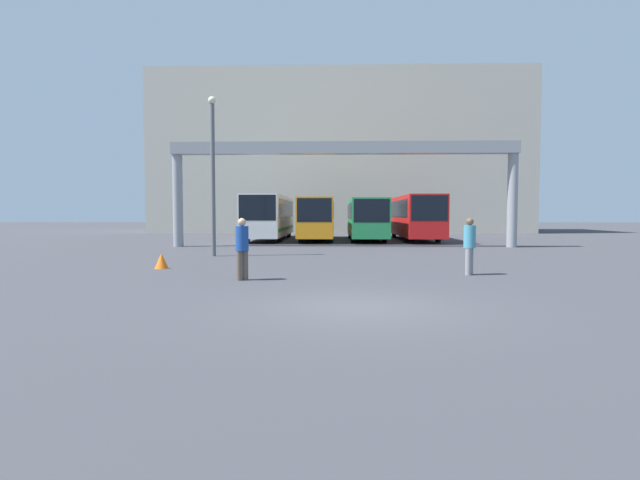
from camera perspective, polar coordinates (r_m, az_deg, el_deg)
ground_plane at (r=10.83m, az=4.51°, el=-7.64°), size 200.00×200.00×0.00m
building_backdrop at (r=55.95m, az=2.23°, el=9.50°), size 39.08×12.00×16.53m
overhead_gantry at (r=29.96m, az=2.71°, el=8.94°), size 20.53×0.80×6.22m
bus_slot_0 at (r=38.33m, az=-5.76°, el=2.89°), size 2.63×12.45×3.29m
bus_slot_1 at (r=37.23m, az=-0.32°, el=2.72°), size 2.45×10.86×3.08m
bus_slot_2 at (r=37.61m, az=5.27°, el=2.66°), size 2.51×11.51×3.02m
bus_slot_3 at (r=38.27m, az=10.73°, el=2.82°), size 2.56×12.01×3.26m
pedestrian_mid_left at (r=15.14m, az=-8.89°, el=-0.83°), size 0.39×0.39×1.87m
pedestrian_near_right at (r=16.97m, az=16.72°, el=-0.52°), size 0.39×0.39×1.86m
traffic_cone at (r=19.04m, az=-17.66°, el=-2.28°), size 0.49×0.49×0.57m
lamp_post at (r=23.96m, az=-12.15°, el=7.91°), size 0.36×0.36×7.40m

